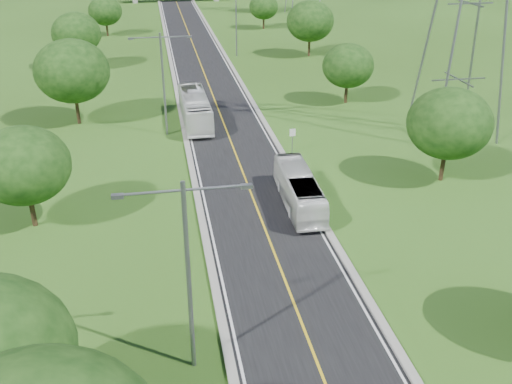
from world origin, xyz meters
TOP-DOWN VIEW (x-y plane):
  - ground at (0.00, 60.00)m, footprint 260.00×260.00m
  - road at (0.00, 66.00)m, footprint 8.00×150.00m
  - curb_left at (-4.25, 66.00)m, footprint 0.50×150.00m
  - curb_right at (4.25, 66.00)m, footprint 0.50×150.00m
  - speed_limit_sign at (5.20, 37.98)m, footprint 0.55×0.09m
  - streetlight_near_left at (-6.00, 12.00)m, footprint 5.90×0.25m
  - streetlight_mid_left at (-6.00, 45.00)m, footprint 5.90×0.25m
  - streetlight_far_right at (6.00, 78.00)m, footprint 5.90×0.25m
  - tree_lb at (-16.00, 28.00)m, footprint 6.30×6.30m
  - tree_lc at (-15.00, 50.00)m, footprint 7.56×7.56m
  - tree_ld at (-17.00, 74.00)m, footprint 6.72×6.72m
  - tree_le at (-14.50, 98.00)m, footprint 5.88×5.88m
  - tree_rb at (16.00, 30.00)m, footprint 6.72×6.72m
  - tree_rc at (15.00, 52.00)m, footprint 5.88×5.88m
  - tree_rd at (17.00, 76.00)m, footprint 7.14×7.14m
  - tree_re at (14.50, 100.00)m, footprint 5.46×5.46m
  - bus_outbound at (3.20, 27.57)m, footprint 2.54×9.55m
  - bus_inbound at (-2.90, 47.81)m, footprint 2.79×11.30m

SIDE VIEW (x-z plane):
  - ground at x=0.00m, z-range 0.00..0.00m
  - road at x=0.00m, z-range 0.00..0.06m
  - curb_left at x=-4.25m, z-range 0.00..0.22m
  - curb_right at x=4.25m, z-range 0.00..0.22m
  - bus_outbound at x=3.20m, z-range 0.06..2.70m
  - speed_limit_sign at x=5.20m, z-range 0.40..2.80m
  - bus_inbound at x=-2.90m, z-range 0.06..3.20m
  - tree_re at x=14.50m, z-range 0.85..7.20m
  - tree_le at x=-14.50m, z-range 0.91..7.75m
  - tree_rc at x=15.00m, z-range 0.91..7.75m
  - tree_lb at x=-16.00m, z-range 0.98..8.31m
  - tree_ld at x=-17.00m, z-range 1.05..8.86m
  - tree_rb at x=16.00m, z-range 1.05..8.86m
  - tree_rd at x=17.00m, z-range 1.11..9.42m
  - tree_lc at x=-15.00m, z-range 1.18..9.97m
  - streetlight_near_left at x=-6.00m, z-range 0.94..10.94m
  - streetlight_mid_left at x=-6.00m, z-range 0.94..10.94m
  - streetlight_far_right at x=6.00m, z-range 0.94..10.94m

